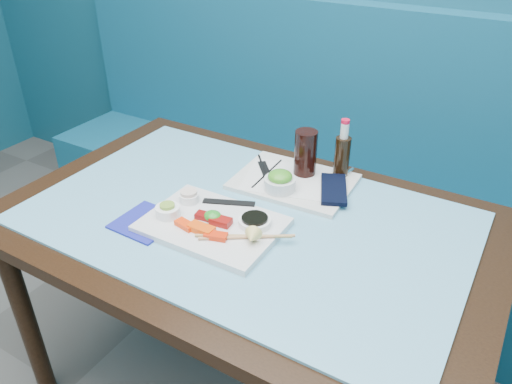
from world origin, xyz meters
The scene contains 34 objects.
booth_bench centered at (0.00, 2.29, 0.37)m, with size 3.00×0.56×1.17m.
dining_table centered at (0.00, 1.45, 0.67)m, with size 1.40×0.90×0.75m.
glass_top centered at (0.00, 1.45, 0.75)m, with size 1.22×0.76×0.01m, color #61A5C3.
sashimi_plate centered at (-0.05, 1.35, 0.77)m, with size 0.37×0.26×0.02m, color silver.
salmon_left centered at (-0.10, 1.30, 0.78)m, with size 0.06×0.03×0.01m, color #FF390A.
salmon_mid centered at (-0.05, 1.30, 0.79)m, with size 0.07×0.03×0.02m, color #FF4C0A.
salmon_right centered at (0.00, 1.30, 0.78)m, with size 0.06×0.03×0.01m, color red.
tuna_left centered at (-0.08, 1.36, 0.78)m, with size 0.05×0.03×0.02m, color #700A09.
tuna_right centered at (-0.02, 1.36, 0.79)m, with size 0.06×0.03×0.02m, color maroon.
seaweed_garnish centered at (-0.05, 1.36, 0.79)m, with size 0.05×0.04×0.03m, color #21881F.
ramekin_wasabi centered at (-0.17, 1.32, 0.79)m, with size 0.07×0.07×0.03m, color white.
wasabi_fill centered at (-0.17, 1.32, 0.81)m, with size 0.04×0.04×0.01m, color olive.
ramekin_ginger centered at (-0.17, 1.41, 0.79)m, with size 0.06×0.06×0.02m, color white.
ginger_fill centered at (-0.17, 1.41, 0.81)m, with size 0.05×0.05×0.01m, color beige.
soy_dish centered at (0.06, 1.40, 0.79)m, with size 0.09×0.09×0.02m, color white.
soy_fill centered at (0.06, 1.40, 0.80)m, with size 0.07×0.07×0.01m, color black.
lemon_wedge centered at (0.10, 1.32, 0.80)m, with size 0.05×0.05×0.04m, color #E2CB6B.
chopstick_sleeve centered at (-0.06, 1.46, 0.78)m, with size 0.15×0.02×0.00m, color black.
wooden_chopstick_a centered at (0.06, 1.34, 0.78)m, with size 0.01×0.01×0.25m, color #A9854F.
wooden_chopstick_b centered at (0.07, 1.34, 0.78)m, with size 0.01×0.01×0.25m, color tan.
serving_tray centered at (0.03, 1.68, 0.76)m, with size 0.36×0.27×0.01m, color silver.
paper_placemat centered at (0.03, 1.68, 0.77)m, with size 0.31×0.22×0.00m, color silver.
seaweed_bowl centered at (0.02, 1.61, 0.79)m, with size 0.10×0.10×0.04m, color silver.
seaweed_salad centered at (0.02, 1.61, 0.82)m, with size 0.07×0.07×0.04m, color #409321.
cola_glass centered at (0.04, 1.74, 0.85)m, with size 0.07×0.07×0.15m, color black.
navy_pouch centered at (0.17, 1.68, 0.78)m, with size 0.08×0.17×0.01m, color black.
fork centered at (0.16, 1.79, 0.78)m, with size 0.01×0.01×0.10m, color white.
black_chopstick_a centered at (-0.06, 1.67, 0.77)m, with size 0.01×0.01×0.25m, color black.
black_chopstick_b centered at (-0.06, 1.67, 0.77)m, with size 0.01×0.01×0.21m, color black.
tray_sleeve centered at (-0.06, 1.67, 0.77)m, with size 0.03×0.16×0.00m, color black.
cola_bottle_body centered at (0.15, 1.80, 0.83)m, with size 0.05×0.05×0.14m, color black.
cola_bottle_neck centered at (0.15, 1.80, 0.92)m, with size 0.03×0.03×0.05m, color silver.
cola_bottle_cap centered at (0.15, 1.80, 0.95)m, with size 0.03×0.03×0.01m, color red.
blue_napkin centered at (-0.22, 1.28, 0.76)m, with size 0.16×0.16×0.01m, color navy.
Camera 1 is at (0.63, 0.45, 1.55)m, focal length 35.00 mm.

